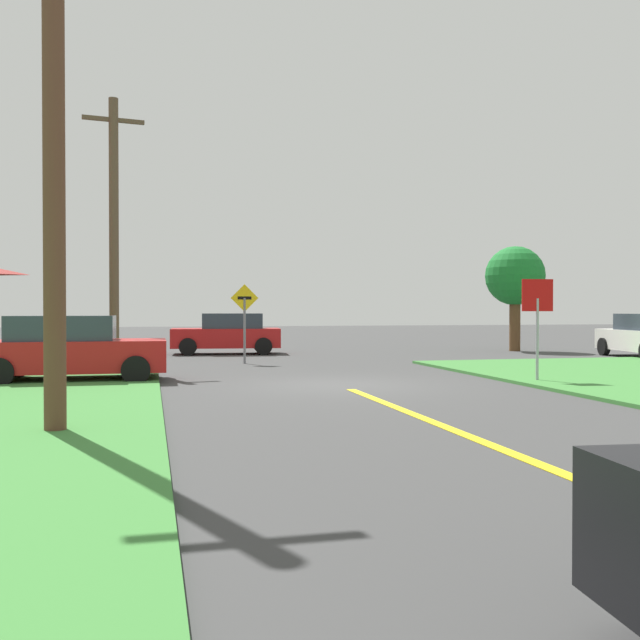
{
  "coord_description": "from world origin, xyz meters",
  "views": [
    {
      "loc": [
        -4.29,
        -16.07,
        1.76
      ],
      "look_at": [
        0.16,
        2.62,
        1.49
      ],
      "focal_mm": 39.97,
      "sensor_mm": 36.0,
      "label": 1
    }
  ],
  "objects_px": {
    "stop_sign": "(537,310)",
    "oak_tree_left": "(515,277)",
    "direction_sign": "(245,314)",
    "parked_car_near_building": "(70,349)",
    "utility_pole_near": "(54,103)",
    "utility_pole_mid": "(114,229)",
    "car_approaching_junction": "(227,334)"
  },
  "relations": [
    {
      "from": "utility_pole_near",
      "to": "direction_sign",
      "type": "height_order",
      "value": "utility_pole_near"
    },
    {
      "from": "utility_pole_mid",
      "to": "direction_sign",
      "type": "xyz_separation_m",
      "value": [
        4.05,
        1.08,
        -2.55
      ]
    },
    {
      "from": "utility_pole_near",
      "to": "oak_tree_left",
      "type": "bearing_deg",
      "value": 46.08
    },
    {
      "from": "stop_sign",
      "to": "direction_sign",
      "type": "relative_size",
      "value": 0.96
    },
    {
      "from": "car_approaching_junction",
      "to": "direction_sign",
      "type": "xyz_separation_m",
      "value": [
        0.01,
        -5.26,
        0.81
      ]
    },
    {
      "from": "stop_sign",
      "to": "car_approaching_junction",
      "type": "height_order",
      "value": "stop_sign"
    },
    {
      "from": "stop_sign",
      "to": "oak_tree_left",
      "type": "bearing_deg",
      "value": -109.98
    },
    {
      "from": "parked_car_near_building",
      "to": "utility_pole_mid",
      "type": "xyz_separation_m",
      "value": [
        0.85,
        3.91,
        3.36
      ]
    },
    {
      "from": "parked_car_near_building",
      "to": "utility_pole_mid",
      "type": "relative_size",
      "value": 0.55
    },
    {
      "from": "car_approaching_junction",
      "to": "utility_pole_near",
      "type": "bearing_deg",
      "value": 82.05
    },
    {
      "from": "stop_sign",
      "to": "utility_pole_near",
      "type": "distance_m",
      "value": 11.78
    },
    {
      "from": "direction_sign",
      "to": "utility_pole_mid",
      "type": "bearing_deg",
      "value": -165.13
    },
    {
      "from": "car_approaching_junction",
      "to": "utility_pole_mid",
      "type": "bearing_deg",
      "value": 62.95
    },
    {
      "from": "utility_pole_near",
      "to": "direction_sign",
      "type": "xyz_separation_m",
      "value": [
        4.3,
        12.67,
        -3.02
      ]
    },
    {
      "from": "utility_pole_mid",
      "to": "oak_tree_left",
      "type": "xyz_separation_m",
      "value": [
        16.22,
        5.51,
        -1.01
      ]
    },
    {
      "from": "utility_pole_near",
      "to": "oak_tree_left",
      "type": "height_order",
      "value": "utility_pole_near"
    },
    {
      "from": "parked_car_near_building",
      "to": "utility_pole_mid",
      "type": "height_order",
      "value": "utility_pole_mid"
    },
    {
      "from": "parked_car_near_building",
      "to": "utility_pole_mid",
      "type": "bearing_deg",
      "value": 78.19
    },
    {
      "from": "parked_car_near_building",
      "to": "utility_pole_near",
      "type": "bearing_deg",
      "value": -85.09
    },
    {
      "from": "utility_pole_mid",
      "to": "oak_tree_left",
      "type": "relative_size",
      "value": 1.8
    },
    {
      "from": "oak_tree_left",
      "to": "utility_pole_near",
      "type": "bearing_deg",
      "value": -133.92
    },
    {
      "from": "stop_sign",
      "to": "utility_pole_mid",
      "type": "distance_m",
      "value": 12.38
    },
    {
      "from": "parked_car_near_building",
      "to": "direction_sign",
      "type": "bearing_deg",
      "value": 45.92
    },
    {
      "from": "oak_tree_left",
      "to": "direction_sign",
      "type": "bearing_deg",
      "value": -159.99
    },
    {
      "from": "stop_sign",
      "to": "parked_car_near_building",
      "type": "distance_m",
      "value": 11.35
    },
    {
      "from": "utility_pole_near",
      "to": "stop_sign",
      "type": "bearing_deg",
      "value": 25.1
    },
    {
      "from": "stop_sign",
      "to": "direction_sign",
      "type": "distance_m",
      "value": 9.89
    },
    {
      "from": "car_approaching_junction",
      "to": "utility_pole_near",
      "type": "relative_size",
      "value": 0.49
    },
    {
      "from": "parked_car_near_building",
      "to": "oak_tree_left",
      "type": "xyz_separation_m",
      "value": [
        17.07,
        9.42,
        2.35
      ]
    },
    {
      "from": "car_approaching_junction",
      "to": "stop_sign",
      "type": "bearing_deg",
      "value": 120.35
    },
    {
      "from": "parked_car_near_building",
      "to": "direction_sign",
      "type": "distance_m",
      "value": 7.04
    },
    {
      "from": "stop_sign",
      "to": "oak_tree_left",
      "type": "xyz_separation_m",
      "value": [
        6.12,
        12.25,
        1.39
      ]
    }
  ]
}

